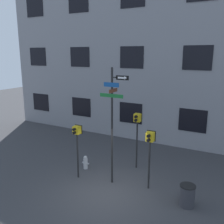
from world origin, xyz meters
The scene contains 8 objects.
ground_plane centered at (0.00, 0.00, 0.00)m, with size 60.00×60.00×0.00m, color #38383A.
building_facade centered at (0.00, 6.95, 7.23)m, with size 24.00×0.63×14.46m.
street_sign_pole centered at (-0.23, 0.88, 3.00)m, with size 1.30×0.70×5.11m.
pedestrian_signal_left centered at (-1.90, 0.55, 1.97)m, with size 0.38×0.40×2.51m.
pedestrian_signal_right centered at (1.34, 1.18, 2.01)m, with size 0.38×0.40×2.56m.
pedestrian_signal_across centered at (0.09, 2.79, 2.23)m, with size 0.37×0.40×2.84m.
fire_hydrant centered at (-2.11, 1.47, 0.33)m, with size 0.38×0.22×0.68m.
trash_bin centered at (3.07, 0.68, 0.43)m, with size 0.59×0.59×0.85m.
Camera 1 is at (4.61, -8.09, 5.64)m, focal length 40.00 mm.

